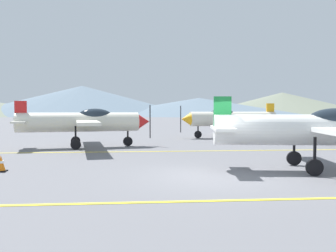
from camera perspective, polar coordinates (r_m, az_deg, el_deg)
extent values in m
plane|color=slate|center=(11.90, 7.17, -8.05)|extent=(400.00, 400.00, 0.00)
cube|color=yellow|center=(8.97, 11.39, -11.62)|extent=(80.00, 0.16, 0.01)
cube|color=yellow|center=(18.78, 2.66, -4.06)|extent=(80.00, 0.16, 0.01)
cylinder|color=white|center=(13.81, 21.80, -0.59)|extent=(6.98, 2.03, 1.11)
ellipsoid|color=#1E2833|center=(14.12, 25.32, 0.77)|extent=(2.13, 1.17, 0.91)
cube|color=white|center=(13.94, 23.38, -0.38)|extent=(2.30, 8.98, 0.16)
cube|color=white|center=(13.12, 8.72, -0.37)|extent=(1.06, 2.71, 0.10)
cube|color=#1E8C3F|center=(13.10, 8.74, 2.06)|extent=(0.65, 0.21, 1.22)
cylinder|color=black|center=(12.75, 22.51, -3.91)|extent=(0.10, 0.10, 1.02)
cylinder|color=black|center=(12.82, 22.47, -6.18)|extent=(0.58, 0.20, 0.57)
cylinder|color=black|center=(14.85, 19.61, -2.95)|extent=(0.10, 0.10, 1.02)
cylinder|color=black|center=(14.91, 19.58, -4.90)|extent=(0.58, 0.20, 0.57)
cylinder|color=silver|center=(21.18, -14.11, 0.60)|extent=(6.98, 2.28, 1.11)
cone|color=red|center=(21.56, -3.96, 0.71)|extent=(0.86, 1.05, 0.95)
cube|color=black|center=(21.64, -2.90, 0.72)|extent=(0.06, 0.13, 2.03)
ellipsoid|color=#1E2833|center=(21.20, -11.65, 1.53)|extent=(2.15, 1.24, 0.91)
cube|color=silver|center=(21.19, -13.01, 0.75)|extent=(2.62, 8.98, 0.16)
cube|color=silver|center=(21.38, -22.56, 0.63)|extent=(1.15, 2.72, 0.10)
cube|color=red|center=(21.37, -22.58, 2.12)|extent=(0.65, 0.23, 1.22)
cylinder|color=black|center=(21.44, -6.48, -1.12)|extent=(0.10, 0.10, 1.02)
cylinder|color=black|center=(21.48, -6.47, -2.47)|extent=(0.58, 0.22, 0.57)
cylinder|color=black|center=(20.10, -14.63, -1.44)|extent=(0.10, 0.10, 1.02)
cylinder|color=black|center=(20.15, -14.61, -2.89)|extent=(0.58, 0.22, 0.57)
cylinder|color=black|center=(22.33, -14.64, -1.04)|extent=(0.10, 0.10, 1.02)
cylinder|color=black|center=(22.36, -14.62, -2.34)|extent=(0.58, 0.22, 0.57)
cylinder|color=silver|center=(28.16, 10.40, 1.14)|extent=(6.97, 1.89, 1.11)
cone|color=#F2A519|center=(26.98, 2.89, 1.12)|extent=(0.81, 1.02, 0.95)
cube|color=black|center=(26.88, 2.05, 1.11)|extent=(0.05, 0.13, 2.03)
ellipsoid|color=#1E2833|center=(27.83, 8.66, 1.82)|extent=(2.12, 1.14, 0.91)
cube|color=silver|center=(28.01, 9.63, 1.24)|extent=(2.12, 8.98, 0.16)
cube|color=silver|center=(29.47, 16.08, 1.25)|extent=(1.00, 2.70, 0.10)
cube|color=#F2A519|center=(29.46, 16.10, 2.33)|extent=(0.65, 0.19, 1.22)
cylinder|color=black|center=(27.26, 4.85, -0.30)|extent=(0.10, 0.10, 1.02)
cylinder|color=black|center=(27.29, 4.84, -1.36)|extent=(0.58, 0.19, 0.57)
cylinder|color=black|center=(29.29, 9.95, -0.12)|extent=(0.10, 0.10, 1.02)
cylinder|color=black|center=(29.32, 9.94, -1.11)|extent=(0.58, 0.19, 0.57)
cylinder|color=black|center=(27.23, 11.66, -0.35)|extent=(0.10, 0.10, 1.02)
cylinder|color=black|center=(27.26, 11.65, -1.41)|extent=(0.58, 0.19, 0.57)
cube|color=black|center=(14.04, -25.23, -6.56)|extent=(0.36, 0.36, 0.04)
cone|color=orange|center=(13.99, -25.25, -5.36)|extent=(0.29, 0.29, 0.55)
cylinder|color=white|center=(13.99, -25.26, -5.25)|extent=(0.20, 0.20, 0.08)
cone|color=slate|center=(145.19, -13.61, 4.03)|extent=(87.97, 87.97, 11.50)
cone|color=slate|center=(136.36, 5.00, 3.14)|extent=(79.93, 79.93, 6.55)
cone|color=slate|center=(177.91, 17.86, 3.51)|extent=(80.28, 80.28, 10.22)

